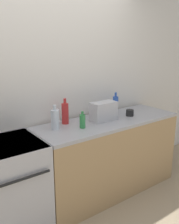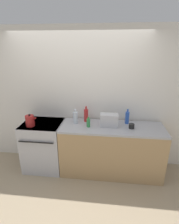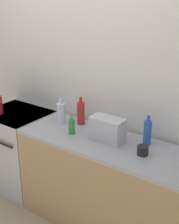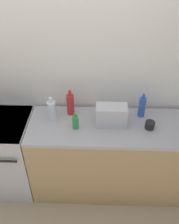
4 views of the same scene
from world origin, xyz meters
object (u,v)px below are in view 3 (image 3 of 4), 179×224
object	(u,v)px
toaster	(107,129)
bottle_red	(81,113)
bottle_green	(72,126)
stove	(19,149)
cup_black	(143,150)
bottle_blue	(147,132)
bottle_clear	(61,113)

from	to	relation	value
toaster	bottle_red	xyz separation A→B (m)	(-0.42, 0.16, 0.01)
toaster	bottle_green	size ratio (longest dim) A/B	1.70
stove	cup_black	size ratio (longest dim) A/B	9.77
cup_black	bottle_green	bearing A→B (deg)	-178.11
toaster	bottle_green	distance (m)	0.36
toaster	cup_black	xyz separation A→B (m)	(0.39, -0.05, -0.07)
bottle_red	cup_black	xyz separation A→B (m)	(0.81, -0.21, -0.08)
bottle_red	bottle_blue	size ratio (longest dim) A/B	1.06
bottle_clear	toaster	bearing A→B (deg)	-5.91
stove	toaster	distance (m)	1.34
toaster	cup_black	distance (m)	0.39
stove	bottle_green	world-z (taller)	bottle_green
stove	bottle_red	size ratio (longest dim) A/B	3.21
bottle_red	bottle_green	bearing A→B (deg)	-73.16
stove	bottle_clear	distance (m)	0.83
stove	bottle_blue	world-z (taller)	bottle_blue
toaster	stove	bearing A→B (deg)	-179.09
bottle_blue	cup_black	world-z (taller)	bottle_blue
cup_black	bottle_red	bearing A→B (deg)	165.33
bottle_red	bottle_blue	world-z (taller)	bottle_red
bottle_red	cup_black	distance (m)	0.84
bottle_clear	cup_black	size ratio (longest dim) A/B	2.74
bottle_clear	cup_black	world-z (taller)	bottle_clear
bottle_clear	bottle_blue	bearing A→B (deg)	5.39
toaster	bottle_blue	world-z (taller)	bottle_blue
stove	cup_black	distance (m)	1.67
stove	bottle_clear	size ratio (longest dim) A/B	3.57
bottle_green	bottle_red	bearing A→B (deg)	106.84
bottle_clear	bottle_red	size ratio (longest dim) A/B	0.90
bottle_clear	cup_black	bearing A→B (deg)	-6.55
toaster	bottle_green	world-z (taller)	toaster
stove	bottle_blue	bearing A→B (deg)	6.30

